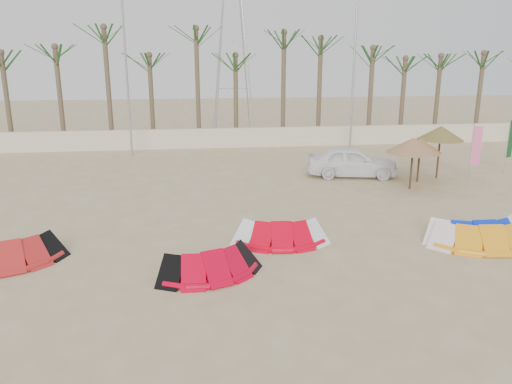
{
  "coord_description": "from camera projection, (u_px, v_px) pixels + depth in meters",
  "views": [
    {
      "loc": [
        -2.2,
        -11.27,
        6.16
      ],
      "look_at": [
        0.0,
        6.0,
        1.3
      ],
      "focal_mm": 35.0,
      "sensor_mm": 36.0,
      "label": 1
    }
  ],
  "objects": [
    {
      "name": "ground",
      "position": [
        286.0,
        304.0,
        12.69
      ],
      "size": [
        120.0,
        120.0,
        0.0
      ],
      "primitive_type": "plane",
      "color": "#C7B385",
      "rests_on": "ground"
    },
    {
      "name": "boundary_wall",
      "position": [
        226.0,
        138.0,
        33.54
      ],
      "size": [
        60.0,
        0.3,
        1.3
      ],
      "primitive_type": "cube",
      "color": "beige",
      "rests_on": "ground"
    },
    {
      "name": "palm_line",
      "position": [
        233.0,
        49.0,
        33.49
      ],
      "size": [
        52.0,
        4.0,
        7.7
      ],
      "color": "brown",
      "rests_on": "ground"
    },
    {
      "name": "lamp_b",
      "position": [
        126.0,
        60.0,
        29.52
      ],
      "size": [
        1.25,
        0.14,
        11.0
      ],
      "color": "#A5A8AD",
      "rests_on": "ground"
    },
    {
      "name": "lamp_c",
      "position": [
        355.0,
        59.0,
        31.23
      ],
      "size": [
        1.25,
        0.14,
        11.0
      ],
      "color": "#A5A8AD",
      "rests_on": "ground"
    },
    {
      "name": "pylon",
      "position": [
        233.0,
        133.0,
        39.57
      ],
      "size": [
        3.0,
        3.0,
        14.0
      ],
      "primitive_type": null,
      "color": "#A5A8AD",
      "rests_on": "ground"
    },
    {
      "name": "kite_red_left",
      "position": [
        13.0,
        249.0,
        15.15
      ],
      "size": [
        3.55,
        2.5,
        0.9
      ],
      "color": "red",
      "rests_on": "ground"
    },
    {
      "name": "kite_red_mid",
      "position": [
        210.0,
        259.0,
        14.4
      ],
      "size": [
        3.39,
        2.34,
        0.9
      ],
      "color": "red",
      "rests_on": "ground"
    },
    {
      "name": "kite_red_right",
      "position": [
        279.0,
        230.0,
        16.81
      ],
      "size": [
        3.2,
        1.73,
        0.9
      ],
      "color": "red",
      "rests_on": "ground"
    },
    {
      "name": "kite_orange",
      "position": [
        480.0,
        232.0,
        16.61
      ],
      "size": [
        3.64,
        1.77,
        0.9
      ],
      "color": "orange",
      "rests_on": "ground"
    },
    {
      "name": "kite_blue",
      "position": [
        473.0,
        227.0,
        17.06
      ],
      "size": [
        3.55,
        1.56,
        0.9
      ],
      "color": "#062BE1",
      "rests_on": "ground"
    },
    {
      "name": "parasol_left",
      "position": [
        420.0,
        145.0,
        24.21
      ],
      "size": [
        2.06,
        2.06,
        2.19
      ],
      "color": "#4C331E",
      "rests_on": "ground"
    },
    {
      "name": "parasol_mid",
      "position": [
        413.0,
        145.0,
        22.86
      ],
      "size": [
        2.44,
        2.44,
        2.43
      ],
      "color": "#4C331E",
      "rests_on": "ground"
    },
    {
      "name": "parasol_right",
      "position": [
        441.0,
        133.0,
        24.82
      ],
      "size": [
        2.28,
        2.28,
        2.67
      ],
      "color": "#4C331E",
      "rests_on": "ground"
    },
    {
      "name": "flag_pink",
      "position": [
        475.0,
        147.0,
        24.29
      ],
      "size": [
        0.44,
        0.19,
        2.93
      ],
      "color": "#A5A8AD",
      "rests_on": "ground"
    },
    {
      "name": "flag_green",
      "position": [
        511.0,
        141.0,
        25.81
      ],
      "size": [
        0.44,
        0.18,
        3.0
      ],
      "color": "#A5A8AD",
      "rests_on": "ground"
    },
    {
      "name": "car",
      "position": [
        352.0,
        162.0,
        25.59
      ],
      "size": [
        4.86,
        2.71,
        1.56
      ],
      "primitive_type": "imported",
      "rotation": [
        0.0,
        0.0,
        1.37
      ],
      "color": "white",
      "rests_on": "ground"
    }
  ]
}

